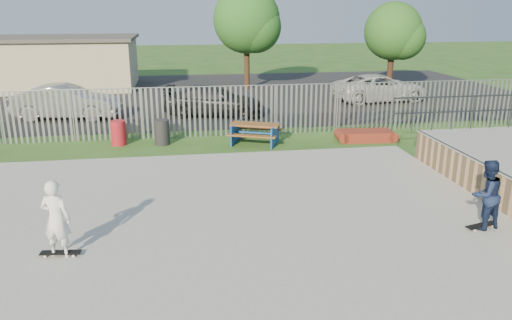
{
  "coord_description": "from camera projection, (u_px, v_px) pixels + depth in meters",
  "views": [
    {
      "loc": [
        -0.15,
        -10.39,
        4.96
      ],
      "look_at": [
        1.75,
        2.0,
        1.1
      ],
      "focal_mm": 35.0,
      "sensor_mm": 36.0,
      "label": 1
    }
  ],
  "objects": [
    {
      "name": "ground",
      "position": [
        193.0,
        235.0,
        11.29
      ],
      "size": [
        120.0,
        120.0,
        0.0
      ],
      "primitive_type": "plane",
      "color": "#2C521C",
      "rests_on": "ground"
    },
    {
      "name": "concrete_slab",
      "position": [
        193.0,
        232.0,
        11.27
      ],
      "size": [
        15.0,
        12.0,
        0.15
      ],
      "primitive_type": "cube",
      "color": "gray",
      "rests_on": "ground"
    },
    {
      "name": "fence",
      "position": [
        219.0,
        140.0,
        15.48
      ],
      "size": [
        26.04,
        16.02,
        2.0
      ],
      "color": "gray",
      "rests_on": "ground"
    },
    {
      "name": "picnic_table",
      "position": [
        255.0,
        133.0,
        18.79
      ],
      "size": [
        2.24,
        2.06,
        0.77
      ],
      "rotation": [
        0.0,
        0.0,
        -0.38
      ],
      "color": "brown",
      "rests_on": "ground"
    },
    {
      "name": "funbox",
      "position": [
        366.0,
        136.0,
        19.28
      ],
      "size": [
        1.99,
        1.09,
        0.39
      ],
      "rotation": [
        0.0,
        0.0,
        -0.07
      ],
      "color": "maroon",
      "rests_on": "ground"
    },
    {
      "name": "trash_bin_red",
      "position": [
        118.0,
        133.0,
        18.59
      ],
      "size": [
        0.55,
        0.55,
        0.92
      ],
      "primitive_type": "cylinder",
      "color": "maroon",
      "rests_on": "ground"
    },
    {
      "name": "trash_bin_grey",
      "position": [
        162.0,
        132.0,
        18.64
      ],
      "size": [
        0.57,
        0.57,
        0.95
      ],
      "primitive_type": "cylinder",
      "color": "black",
      "rests_on": "ground"
    },
    {
      "name": "parking_lot",
      "position": [
        183.0,
        95.0,
        29.24
      ],
      "size": [
        40.0,
        18.0,
        0.02
      ],
      "primitive_type": "cube",
      "color": "black",
      "rests_on": "ground"
    },
    {
      "name": "car_silver",
      "position": [
        66.0,
        102.0,
        22.77
      ],
      "size": [
        4.88,
        2.22,
        1.55
      ],
      "primitive_type": "imported",
      "rotation": [
        0.0,
        0.0,
        1.45
      ],
      "color": "#AFAFB4",
      "rests_on": "parking_lot"
    },
    {
      "name": "car_dark",
      "position": [
        214.0,
        101.0,
        23.53
      ],
      "size": [
        5.06,
        3.0,
        1.38
      ],
      "primitive_type": "imported",
      "rotation": [
        0.0,
        0.0,
        1.33
      ],
      "color": "black",
      "rests_on": "parking_lot"
    },
    {
      "name": "car_white",
      "position": [
        380.0,
        88.0,
        27.1
      ],
      "size": [
        5.44,
        3.0,
        1.44
      ],
      "primitive_type": "imported",
      "rotation": [
        0.0,
        0.0,
        1.69
      ],
      "color": "silver",
      "rests_on": "parking_lot"
    },
    {
      "name": "building",
      "position": [
        53.0,
        62.0,
        31.39
      ],
      "size": [
        10.4,
        6.4,
        3.2
      ],
      "color": "#BCB290",
      "rests_on": "ground"
    },
    {
      "name": "tree_mid",
      "position": [
        247.0,
        20.0,
        30.14
      ],
      "size": [
        4.05,
        4.05,
        6.24
      ],
      "color": "#432A1A",
      "rests_on": "ground"
    },
    {
      "name": "tree_right",
      "position": [
        393.0,
        31.0,
        29.78
      ],
      "size": [
        3.43,
        3.43,
        5.29
      ],
      "color": "#3C2318",
      "rests_on": "ground"
    },
    {
      "name": "skateboard_a",
      "position": [
        481.0,
        226.0,
        11.32
      ],
      "size": [
        0.82,
        0.41,
        0.08
      ],
      "rotation": [
        0.0,
        0.0,
        0.27
      ],
      "color": "black",
      "rests_on": "concrete_slab"
    },
    {
      "name": "skateboard_b",
      "position": [
        61.0,
        254.0,
        10.06
      ],
      "size": [
        0.82,
        0.28,
        0.08
      ],
      "rotation": [
        0.0,
        0.0,
        -0.11
      ],
      "color": "black",
      "rests_on": "concrete_slab"
    },
    {
      "name": "skater_navy",
      "position": [
        486.0,
        195.0,
        11.09
      ],
      "size": [
        0.92,
        0.8,
        1.61
      ],
      "primitive_type": "imported",
      "rotation": [
        0.0,
        0.0,
        3.41
      ],
      "color": "#131E3D",
      "rests_on": "concrete_slab"
    },
    {
      "name": "skater_white",
      "position": [
        56.0,
        219.0,
        9.83
      ],
      "size": [
        0.67,
        0.53,
        1.61
      ],
      "primitive_type": "imported",
      "rotation": [
        0.0,
        0.0,
        2.86
      ],
      "color": "white",
      "rests_on": "concrete_slab"
    }
  ]
}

